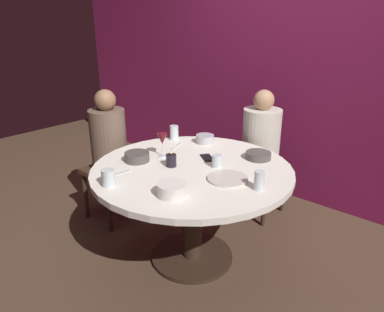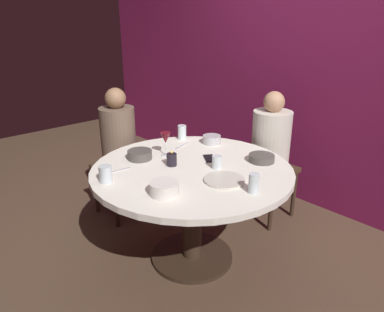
{
  "view_description": "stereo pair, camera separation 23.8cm",
  "coord_description": "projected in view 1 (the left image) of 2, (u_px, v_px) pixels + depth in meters",
  "views": [
    {
      "loc": [
        1.45,
        -1.68,
        1.67
      ],
      "look_at": [
        0.0,
        0.0,
        0.81
      ],
      "focal_mm": 33.51,
      "sensor_mm": 36.0,
      "label": 1
    },
    {
      "loc": [
        1.63,
        -1.52,
        1.67
      ],
      "look_at": [
        0.0,
        0.0,
        0.81
      ],
      "focal_mm": 33.51,
      "sensor_mm": 36.0,
      "label": 2
    }
  ],
  "objects": [
    {
      "name": "candle_holder",
      "position": [
        171.0,
        160.0,
        2.41
      ],
      "size": [
        0.07,
        0.07,
        0.11
      ],
      "color": "black",
      "rests_on": "dining_table"
    },
    {
      "name": "cup_by_left_diner",
      "position": [
        259.0,
        181.0,
        2.07
      ],
      "size": [
        0.06,
        0.06,
        0.12
      ],
      "primitive_type": "cylinder",
      "color": "silver",
      "rests_on": "dining_table"
    },
    {
      "name": "bowl_serving_large",
      "position": [
        205.0,
        139.0,
        2.87
      ],
      "size": [
        0.14,
        0.14,
        0.07
      ],
      "primitive_type": "cylinder",
      "color": "#B7B7BC",
      "rests_on": "dining_table"
    },
    {
      "name": "bowl_sauce_side",
      "position": [
        172.0,
        189.0,
        2.01
      ],
      "size": [
        0.17,
        0.17,
        0.07
      ],
      "primitive_type": "cylinder",
      "color": "silver",
      "rests_on": "dining_table"
    },
    {
      "name": "ground_plane",
      "position": [
        192.0,
        257.0,
        2.68
      ],
      "size": [
        8.0,
        8.0,
        0.0
      ],
      "primitive_type": "plane",
      "color": "#4C3828"
    },
    {
      "name": "cup_near_candle",
      "position": [
        174.0,
        133.0,
        2.94
      ],
      "size": [
        0.07,
        0.07,
        0.12
      ],
      "primitive_type": "cylinder",
      "color": "silver",
      "rests_on": "dining_table"
    },
    {
      "name": "seated_diner_left",
      "position": [
        109.0,
        142.0,
        2.98
      ],
      "size": [
        0.4,
        0.4,
        1.14
      ],
      "rotation": [
        0.0,
        0.0,
        6.28
      ],
      "color": "#3F2D1E",
      "rests_on": "ground"
    },
    {
      "name": "dinner_plate",
      "position": [
        228.0,
        178.0,
        2.22
      ],
      "size": [
        0.25,
        0.25,
        0.01
      ],
      "primitive_type": "cylinder",
      "color": "beige",
      "rests_on": "dining_table"
    },
    {
      "name": "dining_table",
      "position": [
        192.0,
        187.0,
        2.47
      ],
      "size": [
        1.35,
        1.35,
        0.73
      ],
      "color": "silver",
      "rests_on": "ground"
    },
    {
      "name": "cup_center_front",
      "position": [
        217.0,
        161.0,
        2.4
      ],
      "size": [
        0.07,
        0.07,
        0.09
      ],
      "primitive_type": "cylinder",
      "color": "silver",
      "rests_on": "dining_table"
    },
    {
      "name": "bowl_small_white",
      "position": [
        258.0,
        155.0,
        2.55
      ],
      "size": [
        0.18,
        0.18,
        0.05
      ],
      "primitive_type": "cylinder",
      "color": "#4C4742",
      "rests_on": "dining_table"
    },
    {
      "name": "cup_by_right_diner",
      "position": [
        108.0,
        178.0,
        2.12
      ],
      "size": [
        0.08,
        0.08,
        0.11
      ],
      "primitive_type": "cylinder",
      "color": "silver",
      "rests_on": "dining_table"
    },
    {
      "name": "knife_near_plate",
      "position": [
        117.0,
        174.0,
        2.3
      ],
      "size": [
        0.04,
        0.18,
        0.01
      ],
      "primitive_type": "cube",
      "rotation": [
        0.0,
        0.0,
        -0.13
      ],
      "color": "#B7B7BC",
      "rests_on": "dining_table"
    },
    {
      "name": "cell_phone",
      "position": [
        207.0,
        158.0,
        2.56
      ],
      "size": [
        0.16,
        0.14,
        0.01
      ],
      "primitive_type": "cube",
      "rotation": [
        0.0,
        0.0,
        0.97
      ],
      "color": "black",
      "rests_on": "dining_table"
    },
    {
      "name": "bowl_salad_center",
      "position": [
        137.0,
        157.0,
        2.5
      ],
      "size": [
        0.17,
        0.17,
        0.06
      ],
      "primitive_type": "cylinder",
      "color": "#4C4742",
      "rests_on": "dining_table"
    },
    {
      "name": "seated_diner_back",
      "position": [
        261.0,
        140.0,
        3.06
      ],
      "size": [
        0.4,
        0.4,
        1.13
      ],
      "rotation": [
        0.0,
        0.0,
        4.71
      ],
      "color": "#3F2D1E",
      "rests_on": "ground"
    },
    {
      "name": "fork_near_plate",
      "position": [
        176.0,
        146.0,
        2.79
      ],
      "size": [
        0.07,
        0.18,
        0.01
      ],
      "primitive_type": "cube",
      "rotation": [
        0.0,
        0.0,
        0.31
      ],
      "color": "#B7B7BC",
      "rests_on": "dining_table"
    },
    {
      "name": "back_wall",
      "position": [
        297.0,
        62.0,
        3.24
      ],
      "size": [
        6.0,
        0.1,
        2.6
      ],
      "primitive_type": "cube",
      "color": "maroon",
      "rests_on": "ground"
    },
    {
      "name": "wine_glass",
      "position": [
        162.0,
        140.0,
        2.55
      ],
      "size": [
        0.08,
        0.08,
        0.18
      ],
      "color": "silver",
      "rests_on": "dining_table"
    }
  ]
}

